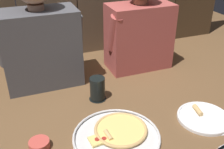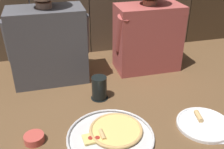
{
  "view_description": "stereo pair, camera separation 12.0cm",
  "coord_description": "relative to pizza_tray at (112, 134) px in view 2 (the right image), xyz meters",
  "views": [
    {
      "loc": [
        -0.41,
        -0.88,
        0.75
      ],
      "look_at": [
        -0.03,
        0.1,
        0.18
      ],
      "focal_mm": 42.63,
      "sensor_mm": 36.0,
      "label": 1
    },
    {
      "loc": [
        -0.29,
        -0.92,
        0.75
      ],
      "look_at": [
        -0.03,
        0.1,
        0.18
      ],
      "focal_mm": 42.63,
      "sensor_mm": 36.0,
      "label": 2
    }
  ],
  "objects": [
    {
      "name": "dinner_plate",
      "position": [
        0.4,
        -0.04,
        -0.0
      ],
      "size": [
        0.24,
        0.24,
        0.03
      ],
      "color": "white",
      "rests_on": "ground"
    },
    {
      "name": "diner_right",
      "position": [
        0.36,
        0.56,
        0.26
      ],
      "size": [
        0.41,
        0.21,
        0.6
      ],
      "color": "#AD4C47",
      "rests_on": "ground"
    },
    {
      "name": "pizza_tray",
      "position": [
        0.0,
        0.0,
        0.0
      ],
      "size": [
        0.36,
        0.36,
        0.03
      ],
      "color": "silver",
      "rests_on": "ground"
    },
    {
      "name": "diner_left",
      "position": [
        -0.21,
        0.56,
        0.28
      ],
      "size": [
        0.43,
        0.22,
        0.63
      ],
      "color": "#4C4C51",
      "rests_on": "ground"
    },
    {
      "name": "dipping_bowl",
      "position": [
        -0.31,
        0.05,
        0.01
      ],
      "size": [
        0.08,
        0.08,
        0.03
      ],
      "color": "#CC4C42",
      "rests_on": "ground"
    },
    {
      "name": "drinking_glass",
      "position": [
        0.01,
        0.29,
        0.05
      ],
      "size": [
        0.09,
        0.09,
        0.12
      ],
      "color": "black",
      "rests_on": "ground"
    },
    {
      "name": "ground_plane",
      "position": [
        0.08,
        0.1,
        -0.01
      ],
      "size": [
        3.2,
        3.2,
        0.0
      ],
      "primitive_type": "plane",
      "color": "brown"
    }
  ]
}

